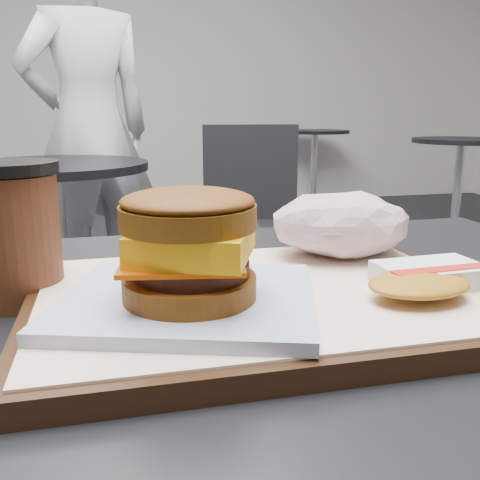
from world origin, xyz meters
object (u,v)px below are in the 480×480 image
coffee_cup (13,233)px  crumpled_wrapper (341,224)px  neighbor_table (56,216)px  customer_table (278,480)px  breakfast_sandwich (189,259)px  patron (89,130)px  hash_brown (425,279)px  neighbor_chair (222,213)px  serving_tray (259,300)px

coffee_cup → crumpled_wrapper: bearing=2.8°
coffee_cup → neighbor_table: bearing=94.4°
neighbor_table → coffee_cup: bearing=-85.6°
customer_table → breakfast_sandwich: 0.27m
customer_table → patron: patron is taller
hash_brown → coffee_cup: coffee_cup is taller
crumpled_wrapper → neighbor_chair: size_ratio=0.17×
customer_table → patron: bearing=96.0°
customer_table → hash_brown: (0.11, -0.06, 0.22)m
serving_tray → breakfast_sandwich: 0.09m
breakfast_sandwich → coffee_cup: coffee_cup is taller
crumpled_wrapper → hash_brown: bearing=-80.9°
breakfast_sandwich → serving_tray: bearing=26.7°
serving_tray → coffee_cup: coffee_cup is taller
crumpled_wrapper → patron: patron is taller
neighbor_table → hash_brown: bearing=-75.0°
crumpled_wrapper → neighbor_chair: neighbor_chair is taller
hash_brown → patron: patron is taller
hash_brown → serving_tray: bearing=164.5°
neighbor_chair → patron: (-0.54, 0.37, 0.34)m
customer_table → neighbor_table: (-0.35, 1.65, -0.03)m
neighbor_table → patron: (0.13, 0.47, 0.30)m
serving_tray → hash_brown: size_ratio=3.12×
customer_table → patron: 2.15m
customer_table → breakfast_sandwich: (-0.09, -0.05, 0.24)m
coffee_cup → patron: patron is taller
hash_brown → customer_table: bearing=152.7°
serving_tray → neighbor_table: 1.71m
breakfast_sandwich → patron: size_ratio=0.14×
serving_tray → neighbor_chair: size_ratio=0.43×
serving_tray → breakfast_sandwich: breakfast_sandwich is taller
customer_table → serving_tray: (-0.03, -0.02, 0.20)m
coffee_cup → breakfast_sandwich: bearing=-37.4°
hash_brown → neighbor_chair: (0.20, 1.81, -0.29)m
hash_brown → patron: bearing=98.7°
coffee_cup → customer_table: bearing=-13.7°
serving_tray → neighbor_table: (-0.32, 1.67, -0.23)m
hash_brown → neighbor_table: 1.78m
serving_tray → coffee_cup: (-0.20, 0.07, 0.05)m
neighbor_table → crumpled_wrapper: bearing=-74.5°
hash_brown → crumpled_wrapper: crumpled_wrapper is taller
serving_tray → hash_brown: bearing=-15.5°
customer_table → coffee_cup: bearing=166.3°
customer_table → neighbor_table: bearing=102.0°
customer_table → neighbor_chair: size_ratio=0.91×
neighbor_chair → breakfast_sandwich: bearing=-102.5°
breakfast_sandwich → neighbor_table: (-0.26, 1.70, -0.28)m
patron → neighbor_table: bearing=53.0°
customer_table → crumpled_wrapper: crumpled_wrapper is taller
crumpled_wrapper → breakfast_sandwich: bearing=-145.6°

